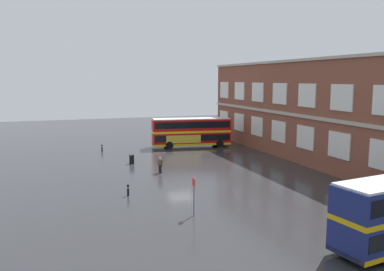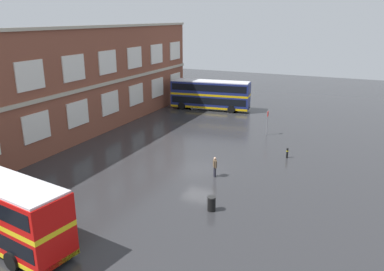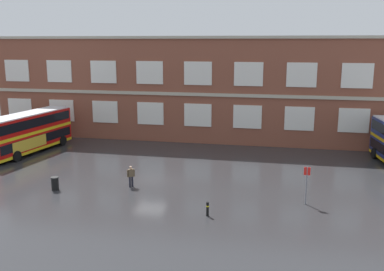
{
  "view_description": "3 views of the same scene",
  "coord_description": "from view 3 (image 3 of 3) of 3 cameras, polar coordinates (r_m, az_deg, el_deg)",
  "views": [
    {
      "loc": [
        37.81,
        -12.0,
        9.59
      ],
      "look_at": [
        1.13,
        0.86,
        4.04
      ],
      "focal_mm": 37.24,
      "sensor_mm": 36.0,
      "label": 1
    },
    {
      "loc": [
        -28.18,
        -12.26,
        12.63
      ],
      "look_at": [
        2.5,
        1.73,
        2.12
      ],
      "focal_mm": 35.75,
      "sensor_mm": 36.0,
      "label": 2
    },
    {
      "loc": [
        10.56,
        -33.08,
        11.21
      ],
      "look_at": [
        2.88,
        3.29,
        3.22
      ],
      "focal_mm": 41.05,
      "sensor_mm": 36.0,
      "label": 3
    }
  ],
  "objects": [
    {
      "name": "ground_plane",
      "position": [
        38.32,
        -4.64,
        -4.92
      ],
      "size": [
        120.0,
        120.0,
        0.0
      ],
      "primitive_type": "plane",
      "color": "#2B2B2D"
    },
    {
      "name": "brick_terminal_building",
      "position": [
        52.18,
        1.63,
        6.12
      ],
      "size": [
        49.26,
        8.19,
        11.79
      ],
      "color": "brown",
      "rests_on": "ground"
    },
    {
      "name": "double_decker_near",
      "position": [
        47.81,
        -20.52,
        0.43
      ],
      "size": [
        4.09,
        11.25,
        4.07
      ],
      "color": "red",
      "rests_on": "ground"
    },
    {
      "name": "waiting_passenger",
      "position": [
        34.8,
        -7.94,
        -5.16
      ],
      "size": [
        0.57,
        0.46,
        1.7
      ],
      "color": "black",
      "rests_on": "ground"
    },
    {
      "name": "bus_stand_flag",
      "position": [
        31.68,
        14.66,
        -5.87
      ],
      "size": [
        0.44,
        0.1,
        2.7
      ],
      "color": "slate",
      "rests_on": "ground"
    },
    {
      "name": "station_litter_bin",
      "position": [
        35.5,
        -17.38,
        -5.96
      ],
      "size": [
        0.6,
        0.6,
        1.03
      ],
      "color": "black",
      "rests_on": "ground"
    },
    {
      "name": "safety_bollard_west",
      "position": [
        29.08,
        2.03,
        -9.5
      ],
      "size": [
        0.19,
        0.19,
        0.95
      ],
      "color": "black",
      "rests_on": "ground"
    }
  ]
}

